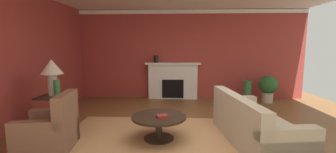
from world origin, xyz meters
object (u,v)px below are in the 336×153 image
Objects in this scene: sofa at (252,126)px; coffee_table at (159,122)px; vase_mantel_left at (156,59)px; vase_tall_corner at (247,91)px; fireplace at (173,82)px; side_table at (55,110)px; armchair_near_window at (50,132)px; vase_on_side_table at (57,88)px; table_lamp at (52,70)px; potted_plant at (268,87)px.

coffee_table is at bearing 178.75° from sofa.
vase_mantel_left is 3.07m from vase_tall_corner.
fireplace reaches higher than side_table.
vase_on_side_table reaches higher than armchair_near_window.
armchair_near_window is 1.08m from side_table.
armchair_near_window is at bearing -140.50° from vase_tall_corner.
armchair_near_window is 0.95× the size of coffee_table.
table_lamp is 5.48m from vase_tall_corner.
vase_on_side_table reaches higher than vase_tall_corner.
coffee_table is (-0.18, -3.35, -0.23)m from fireplace.
vase_tall_corner is (2.90, -0.25, -0.99)m from vase_mantel_left.
vase_mantel_left is (1.40, 3.79, 1.01)m from armchair_near_window.
vase_tall_corner is 0.63m from potted_plant.
fireplace is 2.40× the size of table_lamp.
table_lamp reaches higher than armchair_near_window.
armchair_near_window reaches higher than coffee_table.
vase_tall_corner is 5.36m from vase_on_side_table.
fireplace reaches higher than armchair_near_window.
fireplace reaches higher than coffee_table.
table_lamp is at bearing 115.46° from armchair_near_window.
table_lamp reaches higher than fireplace.
side_table is 0.93× the size of table_lamp.
side_table is 3.50m from vase_mantel_left.
side_table is (-2.23, 0.48, 0.06)m from coffee_table.
side_table is at bearing -151.61° from vase_tall_corner.
potted_plant is (0.60, -0.08, 0.16)m from vase_tall_corner.
table_lamp is 5.95m from potted_plant.
fireplace is 0.82× the size of sofa.
table_lamp is at bearing -151.61° from vase_tall_corner.
armchair_near_window is 2.73× the size of vase_on_side_table.
coffee_table is at bearing -93.07° from fireplace.
armchair_near_window is (-1.95, -3.84, -0.26)m from fireplace.
potted_plant is at bearing 24.96° from table_lamp.
coffee_table is (1.77, 0.49, 0.03)m from armchair_near_window.
table_lamp is 1.14× the size of vase_tall_corner.
vase_on_side_table is at bearing -127.05° from fireplace.
vase_mantel_left is at bearing 69.78° from armchair_near_window.
sofa is 3.82m from vase_on_side_table.
vase_on_side_table is at bearing -38.66° from table_lamp.
armchair_near_window is 1.14× the size of potted_plant.
vase_on_side_table reaches higher than side_table.
table_lamp is (-2.41, -2.87, 0.66)m from fireplace.
sofa is 4.05m from table_lamp.
vase_mantel_left is at bearing 174.65° from potted_plant.
sofa is at bearing 7.51° from armchair_near_window.
side_table is 0.84× the size of potted_plant.
vase_mantel_left reaches higher than vase_on_side_table.
vase_mantel_left is at bearing 175.07° from vase_tall_corner.
sofa is 4.05m from vase_mantel_left.
vase_tall_corner is at bearing 74.58° from sofa.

